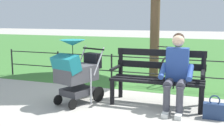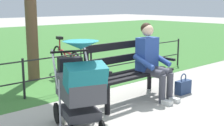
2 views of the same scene
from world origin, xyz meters
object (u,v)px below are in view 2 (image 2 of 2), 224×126
object	(u,v)px
park_bench	(128,68)
person_on_bench	(152,59)
handbag	(183,87)
stroller	(80,84)
bicycle	(66,62)

from	to	relation	value
park_bench	person_on_bench	xyz separation A→B (m)	(-0.34, 0.22, 0.15)
handbag	park_bench	bearing A→B (deg)	-25.22
person_on_bench	handbag	distance (m)	0.85
stroller	bicycle	size ratio (longest dim) A/B	0.71
park_bench	bicycle	xyz separation A→B (m)	(-0.01, -1.87, -0.16)
stroller	park_bench	bearing A→B (deg)	-159.82
park_bench	bicycle	size ratio (longest dim) A/B	0.98
park_bench	stroller	world-z (taller)	stroller
stroller	handbag	xyz separation A→B (m)	(-2.31, -0.05, -0.47)
bicycle	handbag	bearing A→B (deg)	112.03
person_on_bench	handbag	bearing A→B (deg)	159.76
park_bench	person_on_bench	distance (m)	0.43
handbag	bicycle	xyz separation A→B (m)	(0.94, -2.32, 0.24)
person_on_bench	stroller	bearing A→B (deg)	9.23
bicycle	person_on_bench	bearing A→B (deg)	98.90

